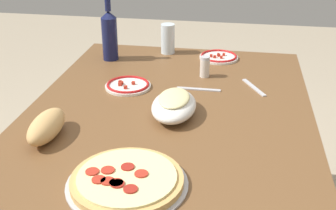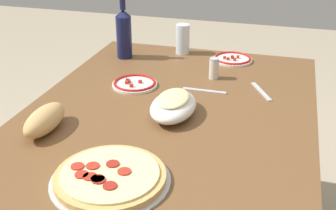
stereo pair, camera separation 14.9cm
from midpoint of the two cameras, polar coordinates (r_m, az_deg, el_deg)
The scene contains 11 objects.
dining_table at distance 1.56m, azimuth -2.75°, elevation -4.69°, with size 1.41×1.00×0.75m.
pepperoni_pizza at distance 1.16m, azimuth -9.16°, elevation -9.84°, with size 0.32×0.32×0.03m.
baked_pasta_dish at distance 1.47m, azimuth -2.11°, elevation 0.01°, with size 0.24×0.15×0.08m.
wine_bottle at distance 2.00m, azimuth -9.83°, elevation 9.07°, with size 0.07×0.07×0.29m.
water_glass at distance 2.07m, azimuth -2.11°, elevation 8.63°, with size 0.06×0.06×0.14m, color silver.
side_plate_near at distance 2.02m, azimuth 4.56°, elevation 6.28°, with size 0.18×0.18×0.02m.
side_plate_far at distance 1.72m, azimuth -7.77°, elevation 2.52°, with size 0.18×0.18×0.02m.
bread_loaf at distance 1.41m, azimuth -18.58°, elevation -2.73°, with size 0.21×0.09×0.08m, color tan.
spice_shaker at distance 1.79m, azimuth 2.47°, elevation 4.97°, with size 0.04×0.04×0.09m.
fork_left at distance 1.68m, azimuth 1.51°, elevation 2.02°, with size 0.17×0.02×0.01m, color #B7B7BC.
fork_right at distance 1.72m, azimuth 8.76°, elevation 2.23°, with size 0.17×0.02×0.01m, color #B7B7BC.
Camera 1 is at (-1.33, -0.22, 1.44)m, focal length 46.55 mm.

